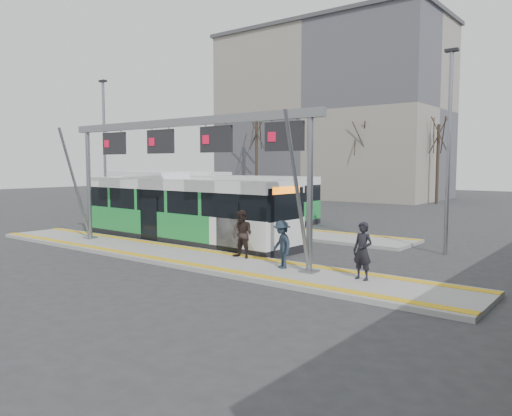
% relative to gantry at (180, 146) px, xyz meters
% --- Properties ---
extents(ground, '(120.00, 120.00, 0.00)m').
position_rel_gantry_xyz_m(ground, '(0.35, -0.25, -4.30)').
color(ground, '#2D2D30').
rests_on(ground, ground).
extents(platform_main, '(22.00, 3.00, 0.15)m').
position_rel_gantry_xyz_m(platform_main, '(0.35, -0.25, -4.22)').
color(platform_main, gray).
rests_on(platform_main, ground).
extents(platform_second, '(20.00, 3.00, 0.15)m').
position_rel_gantry_xyz_m(platform_second, '(-3.65, 7.75, -4.22)').
color(platform_second, gray).
rests_on(platform_second, ground).
extents(tactile_main, '(22.00, 2.65, 0.02)m').
position_rel_gantry_xyz_m(tactile_main, '(0.35, -0.25, -4.14)').
color(tactile_main, gold).
rests_on(tactile_main, platform_main).
extents(tactile_second, '(20.00, 0.35, 0.02)m').
position_rel_gantry_xyz_m(tactile_second, '(-3.65, 8.90, -4.14)').
color(tactile_second, gold).
rests_on(tactile_second, platform_second).
extents(gantry, '(13.00, 1.68, 5.20)m').
position_rel_gantry_xyz_m(gantry, '(0.00, 0.00, 0.00)').
color(gantry, slate).
rests_on(gantry, platform_main).
extents(apartment_block, '(24.50, 12.50, 18.40)m').
position_rel_gantry_xyz_m(apartment_block, '(-13.65, 35.75, 4.91)').
color(apartment_block, gray).
rests_on(apartment_block, ground).
extents(hero_bus, '(11.86, 2.91, 3.24)m').
position_rel_gantry_xyz_m(hero_bus, '(-2.61, 2.64, -2.82)').
color(hero_bus, black).
rests_on(hero_bus, ground).
extents(bg_bus_green, '(11.55, 3.03, 2.86)m').
position_rel_gantry_xyz_m(bg_bus_green, '(-6.91, 11.29, -2.89)').
color(bg_bus_green, black).
rests_on(bg_bus_green, ground).
extents(bg_bus_blue, '(11.67, 2.77, 3.03)m').
position_rel_gantry_xyz_m(bg_bus_blue, '(-15.96, 13.54, -2.80)').
color(bg_bus_blue, black).
rests_on(bg_bus_blue, ground).
extents(passenger_a, '(0.69, 0.51, 1.74)m').
position_rel_gantry_xyz_m(passenger_a, '(7.67, 0.11, -3.28)').
color(passenger_a, black).
rests_on(passenger_a, platform_main).
extents(passenger_b, '(0.87, 0.68, 1.77)m').
position_rel_gantry_xyz_m(passenger_b, '(2.63, 0.58, -3.26)').
color(passenger_b, black).
rests_on(passenger_b, platform_main).
extents(passenger_c, '(1.19, 1.02, 1.59)m').
position_rel_gantry_xyz_m(passenger_c, '(4.80, 0.01, -3.35)').
color(passenger_c, '#1D2935').
rests_on(passenger_c, platform_main).
extents(tree_left, '(1.40, 1.40, 7.86)m').
position_rel_gantry_xyz_m(tree_left, '(-7.18, 29.95, 1.66)').
color(tree_left, '#382B21').
rests_on(tree_left, ground).
extents(tree_mid, '(1.40, 1.40, 8.17)m').
position_rel_gantry_xyz_m(tree_mid, '(-0.72, 32.63, 1.90)').
color(tree_mid, '#382B21').
rests_on(tree_mid, ground).
extents(tree_far, '(1.40, 1.40, 9.24)m').
position_rel_gantry_xyz_m(tree_far, '(-17.80, 27.75, 2.71)').
color(tree_far, '#382B21').
rests_on(tree_far, ground).
extents(lamp_west, '(0.50, 0.25, 8.55)m').
position_rel_gantry_xyz_m(lamp_west, '(-11.32, 4.62, 0.22)').
color(lamp_west, slate).
rests_on(lamp_west, ground).
extents(lamp_east, '(0.50, 0.25, 8.04)m').
position_rel_gantry_xyz_m(lamp_east, '(8.06, 6.73, -0.04)').
color(lamp_east, slate).
rests_on(lamp_east, ground).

